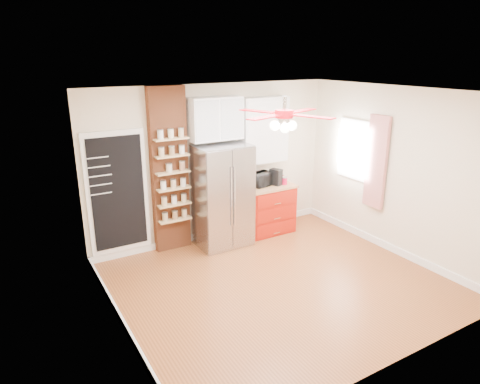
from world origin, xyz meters
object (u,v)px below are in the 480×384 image
toaster_oven (261,179)px  red_cabinet (267,208)px  canister_left (284,181)px  ceiling_fan (284,114)px  coffee_maker (276,177)px  pantry_jar_oats (169,168)px  fridge (222,196)px

toaster_oven → red_cabinet: bearing=-31.7°
canister_left → ceiling_fan: bearing=-127.6°
red_cabinet → ceiling_fan: (-0.92, -1.68, 1.97)m
red_cabinet → coffee_maker: bearing=-25.9°
canister_left → pantry_jar_oats: size_ratio=1.02×
fridge → coffee_maker: 1.11m
toaster_oven → canister_left: (0.40, -0.15, -0.05)m
toaster_oven → coffee_maker: (0.24, -0.10, 0.03)m
fridge → coffee_maker: (1.10, -0.01, 0.17)m
fridge → ceiling_fan: ceiling_fan is taller
red_cabinet → canister_left: canister_left is taller
toaster_oven → canister_left: size_ratio=3.34×
ceiling_fan → canister_left: size_ratio=11.03×
coffee_maker → canister_left: size_ratio=2.30×
fridge → pantry_jar_oats: bearing=169.7°
coffee_maker → canister_left: coffee_maker is taller
toaster_oven → coffee_maker: size_ratio=1.45×
toaster_oven → canister_left: toaster_oven is taller
fridge → red_cabinet: (0.97, 0.05, -0.42)m
toaster_oven → fridge: bearing=170.0°
fridge → pantry_jar_oats: fridge is taller
red_cabinet → toaster_oven: toaster_oven is taller
red_cabinet → fridge: bearing=-177.0°
fridge → coffee_maker: size_ratio=5.99×
red_cabinet → ceiling_fan: size_ratio=0.67×
canister_left → fridge: bearing=176.8°
toaster_oven → coffee_maker: coffee_maker is taller
pantry_jar_oats → canister_left: bearing=-6.1°
toaster_oven → canister_left: 0.43m
canister_left → red_cabinet: bearing=157.1°
fridge → toaster_oven: size_ratio=4.13×
fridge → canister_left: size_ratio=13.79×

